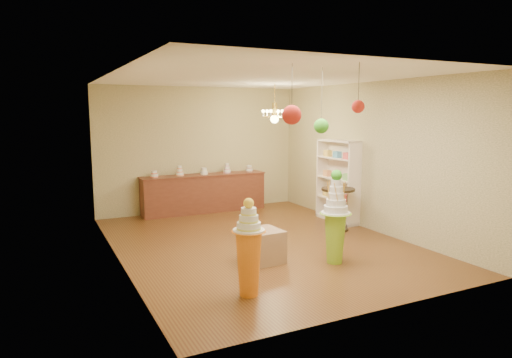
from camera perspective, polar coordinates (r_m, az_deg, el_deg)
name	(u,v)px	position (r m, az deg, el deg)	size (l,w,h in m)	color
floor	(259,243)	(8.51, 0.38, -7.99)	(6.50, 6.50, 0.00)	#543216
ceiling	(259,77)	(8.20, 0.40, 12.59)	(6.50, 6.50, 0.00)	white
wall_back	(200,149)	(11.21, -7.06, 3.69)	(5.00, 0.04, 3.00)	tan
wall_front	(383,189)	(5.53, 15.59, -1.22)	(5.00, 0.04, 3.00)	tan
wall_left	(116,170)	(7.46, -17.08, 1.11)	(0.04, 6.50, 3.00)	tan
wall_right	(369,157)	(9.59, 13.89, 2.75)	(0.04, 6.50, 3.00)	tan
pedestal_green	(335,225)	(7.37, 9.88, -5.70)	(0.47, 0.47, 1.50)	#89C12A
pedestal_orange	(249,255)	(6.02, -0.91, -9.47)	(0.44, 0.44, 1.30)	orange
burlap_riser	(262,246)	(7.40, 0.79, -8.36)	(0.58, 0.58, 0.53)	#8E6D4D
sideboard	(204,193)	(11.08, -6.49, -1.69)	(3.04, 0.54, 1.16)	#5A2A1C
shelving_unit	(338,181)	(10.19, 10.19, -0.22)	(0.33, 1.20, 1.80)	white
round_table	(338,203)	(9.44, 10.19, -2.99)	(0.76, 0.76, 0.87)	black
vase	(338,183)	(9.37, 10.25, -0.54)	(0.19, 0.19, 0.20)	white
pom_red_left	(292,115)	(5.89, 4.49, 8.00)	(0.25, 0.25, 0.77)	#3B372B
pom_green_mid	(321,126)	(6.48, 8.16, 6.59)	(0.21, 0.21, 0.91)	#3B372B
pom_red_right	(358,106)	(5.89, 12.64, 8.84)	(0.16, 0.16, 0.62)	#3B372B
chandelier	(275,117)	(9.95, 2.33, 7.80)	(0.72, 0.72, 0.85)	#ECC653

